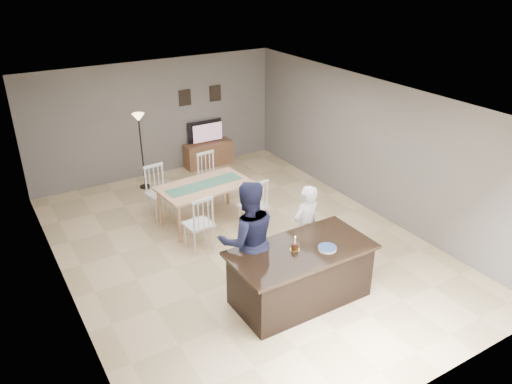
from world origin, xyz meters
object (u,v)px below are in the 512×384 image
television (206,132)px  birthday_cake (295,246)px  kitchen_island (300,274)px  woman (305,227)px  plate_stack (327,248)px  floor_lamp (140,131)px  tv_console (209,154)px  man (248,240)px  dining_table (205,191)px

television → birthday_cake: (-1.30, -5.60, 0.09)m
kitchen_island → woman: size_ratio=1.43×
woman → plate_stack: 0.96m
floor_lamp → tv_console: bearing=13.1°
television → plate_stack: bearing=81.4°
television → floor_lamp: 1.95m
man → dining_table: bearing=-84.9°
television → woman: 4.99m
plate_stack → floor_lamp: 5.45m
birthday_cake → kitchen_island: bearing=-19.9°
tv_console → television: 0.57m
tv_console → birthday_cake: birthday_cake is taller
television → man: bearing=70.6°
man → floor_lamp: bearing=-74.2°
tv_console → birthday_cake: bearing=-103.2°
television → floor_lamp: bearing=15.2°
television → dining_table: 3.02m
man → tv_console: bearing=-94.2°
floor_lamp → television: bearing=15.2°
woman → man: 1.21m
television → floor_lamp: size_ratio=0.53×
tv_console → dining_table: dining_table is taller
tv_console → television: bearing=90.0°
dining_table → floor_lamp: (-0.47, 2.20, 0.67)m
kitchen_island → floor_lamp: bearing=96.9°
television → man: size_ratio=0.48×
plate_stack → man: bearing=139.9°
tv_console → man: man is taller
woman → dining_table: size_ratio=0.72×
man → dining_table: size_ratio=0.91×
television → woman: woman is taller
dining_table → woman: bearing=-76.7°
tv_console → television: (0.00, 0.07, 0.56)m
television → man: (-1.79, -5.09, 0.09)m
plate_stack → dining_table: (-0.47, 3.16, -0.24)m
birthday_cake → plate_stack: size_ratio=0.82×
dining_table → floor_lamp: bearing=97.0°
kitchen_island → plate_stack: bearing=-34.4°
birthday_cake → television: bearing=77.0°
plate_stack → floor_lamp: (-0.93, 5.36, 0.42)m
man → floor_lamp: man is taller
woman → birthday_cake: (-0.68, -0.65, 0.20)m
dining_table → man: bearing=-105.3°
kitchen_island → man: (-0.59, 0.55, 0.50)m
kitchen_island → tv_console: size_ratio=1.79×
dining_table → birthday_cake: bearing=-93.8°
kitchen_island → television: bearing=78.0°
man → plate_stack: bearing=155.3°
tv_console → woman: woman is taller
floor_lamp → plate_stack: bearing=-80.1°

